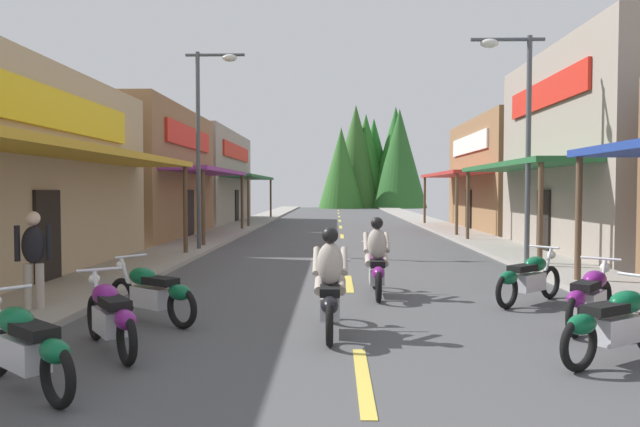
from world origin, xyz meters
TOP-DOWN VIEW (x-y plane):
  - ground at (0.00, 27.88)m, footprint 9.02×85.77m
  - sidewalk_left at (-5.57, 27.88)m, footprint 2.13×85.77m
  - sidewalk_right at (5.57, 27.88)m, footprint 2.13×85.77m
  - centerline_dashes at (0.00, 30.56)m, footprint 0.16×60.54m
  - storefront_left_middle at (-10.33, 26.15)m, footprint 9.26×10.32m
  - storefront_left_far at (-11.04, 38.41)m, footprint 10.68×12.91m
  - storefront_right_far at (10.33, 31.49)m, footprint 9.27×10.82m
  - streetlamp_left at (-4.64, 20.46)m, footprint 1.98×0.30m
  - streetlamp_right at (4.63, 16.82)m, footprint 1.98×0.30m
  - motorcycle_parked_right_2 at (3.10, 7.83)m, footprint 1.84×1.26m
  - motorcycle_parked_right_3 at (3.55, 9.60)m, footprint 1.41×1.74m
  - motorcycle_parked_right_4 at (3.26, 11.55)m, footprint 1.66×1.50m
  - motorcycle_parked_left_1 at (-3.54, 6.60)m, footprint 1.71×1.44m
  - motorcycle_parked_left_2 at (-3.22, 8.11)m, footprint 1.33×1.80m
  - motorcycle_parked_left_3 at (-3.22, 9.85)m, footprint 1.81×1.32m
  - rider_cruising_lead at (-0.39, 9.17)m, footprint 0.60×2.14m
  - rider_cruising_trailing at (0.51, 12.30)m, footprint 0.60×2.14m
  - pedestrian_by_shop at (-5.33, 10.27)m, footprint 0.54×0.36m
  - treeline_backdrop at (4.27, 71.73)m, footprint 12.46×13.15m

SIDE VIEW (x-z plane):
  - ground at x=0.00m, z-range -0.10..0.00m
  - centerline_dashes at x=0.00m, z-range 0.00..0.01m
  - sidewalk_left at x=-5.57m, z-range 0.00..0.12m
  - sidewalk_right at x=5.57m, z-range 0.00..0.12m
  - motorcycle_parked_right_2 at x=3.10m, z-range -0.03..1.01m
  - motorcycle_parked_right_3 at x=3.55m, z-range -0.03..1.01m
  - motorcycle_parked_right_4 at x=3.26m, z-range -0.03..1.01m
  - motorcycle_parked_left_1 at x=-3.54m, z-range -0.03..1.01m
  - motorcycle_parked_left_2 at x=-3.22m, z-range -0.03..1.01m
  - motorcycle_parked_left_3 at x=-3.22m, z-range -0.03..1.01m
  - rider_cruising_lead at x=-0.39m, z-range -0.13..1.44m
  - rider_cruising_trailing at x=0.51m, z-range -0.13..1.44m
  - pedestrian_by_shop at x=-5.33m, z-range 0.15..1.90m
  - storefront_left_middle at x=-10.33m, z-range 0.00..5.58m
  - storefront_right_far at x=10.33m, z-range 0.00..5.71m
  - storefront_left_far at x=-11.04m, z-range 0.00..5.76m
  - streetlamp_right at x=4.63m, z-range 0.93..7.17m
  - streetlamp_left at x=-4.64m, z-range 0.95..7.65m
  - treeline_backdrop at x=4.27m, z-range -0.47..11.70m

